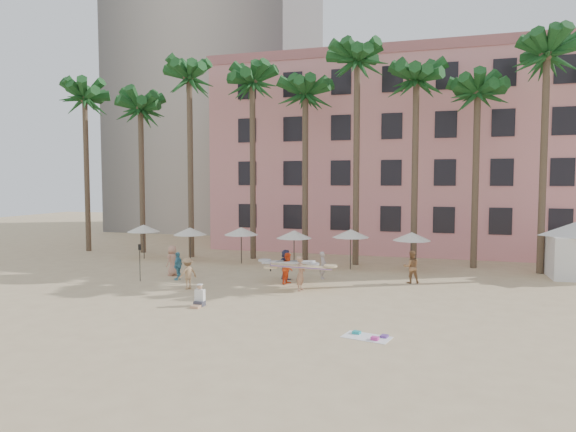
# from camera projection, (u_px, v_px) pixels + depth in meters

# --- Properties ---
(ground) EXTENTS (120.00, 120.00, 0.00)m
(ground) POSITION_uv_depth(u_px,v_px,m) (239.00, 311.00, 23.69)
(ground) COLOR #D1B789
(ground) RESTS_ON ground
(pink_hotel) EXTENTS (35.00, 14.00, 16.00)m
(pink_hotel) POSITION_uv_depth(u_px,v_px,m) (422.00, 158.00, 45.93)
(pink_hotel) COLOR pink
(pink_hotel) RESTS_ON ground
(grey_tower) EXTENTS (22.00, 18.00, 50.00)m
(grey_tower) POSITION_uv_depth(u_px,v_px,m) (220.00, 27.00, 63.43)
(grey_tower) COLOR #A89E8E
(grey_tower) RESTS_ON ground
(palm_row) EXTENTS (44.40, 5.40, 16.30)m
(palm_row) POSITION_uv_depth(u_px,v_px,m) (324.00, 84.00, 36.96)
(palm_row) COLOR brown
(palm_row) RESTS_ON ground
(umbrella_row) EXTENTS (22.50, 2.70, 2.73)m
(umbrella_row) POSITION_uv_depth(u_px,v_px,m) (267.00, 232.00, 36.33)
(umbrella_row) COLOR #332B23
(umbrella_row) RESTS_ON ground
(cabana) EXTENTS (4.62, 4.62, 3.50)m
(cabana) POSITION_uv_depth(u_px,v_px,m) (576.00, 245.00, 31.41)
(cabana) COLOR silver
(cabana) RESTS_ON ground
(beach_towel) EXTENTS (1.98, 1.38, 0.14)m
(beach_towel) POSITION_uv_depth(u_px,v_px,m) (368.00, 337.00, 19.66)
(beach_towel) COLOR white
(beach_towel) RESTS_ON ground
(carrier_yellow) EXTENTS (3.33, 1.97, 1.89)m
(carrier_yellow) POSITION_uv_depth(u_px,v_px,m) (301.00, 271.00, 27.94)
(carrier_yellow) COLOR tan
(carrier_yellow) RESTS_ON ground
(carrier_white) EXTENTS (3.18, 1.20, 1.82)m
(carrier_white) POSITION_uv_depth(u_px,v_px,m) (288.00, 267.00, 29.78)
(carrier_white) COLOR #FF4D1A
(carrier_white) RESTS_ON ground
(beachgoers) EXTENTS (15.52, 6.44, 1.91)m
(beachgoers) POSITION_uv_depth(u_px,v_px,m) (262.00, 266.00, 30.55)
(beachgoers) COLOR tan
(beachgoers) RESTS_ON ground
(paddle) EXTENTS (0.18, 0.04, 2.23)m
(paddle) POSITION_uv_depth(u_px,v_px,m) (140.00, 258.00, 30.51)
(paddle) COLOR black
(paddle) RESTS_ON ground
(seated_man) EXTENTS (0.46, 0.81, 1.05)m
(seated_man) POSITION_uv_depth(u_px,v_px,m) (199.00, 299.00, 24.53)
(seated_man) COLOR #3F3F4C
(seated_man) RESTS_ON ground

